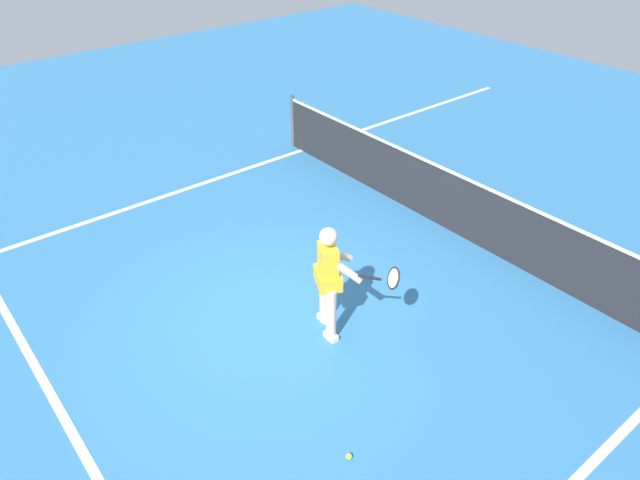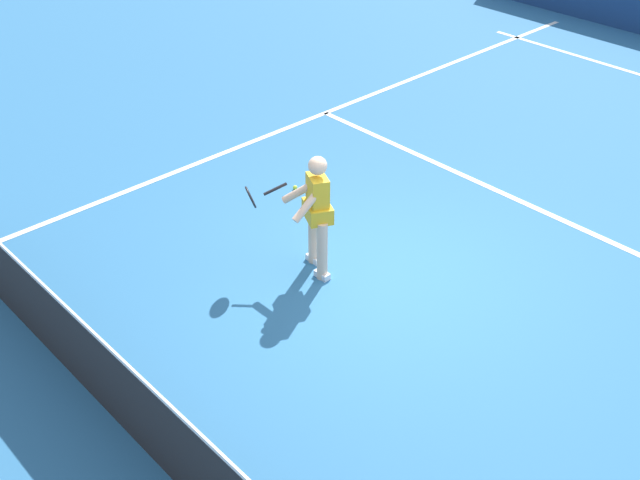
% 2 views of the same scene
% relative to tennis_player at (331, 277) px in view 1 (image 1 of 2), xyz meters
% --- Properties ---
extents(ground_plane, '(28.07, 28.07, 0.00)m').
position_rel_tennis_player_xyz_m(ground_plane, '(-0.69, -0.46, -0.85)').
color(ground_plane, teal).
extents(service_line_marking, '(7.86, 0.10, 0.01)m').
position_rel_tennis_player_xyz_m(service_line_marking, '(-0.69, -3.20, -0.84)').
color(service_line_marking, white).
rests_on(service_line_marking, ground).
extents(sideline_left_marking, '(0.10, 19.59, 0.01)m').
position_rel_tennis_player_xyz_m(sideline_left_marking, '(-4.62, -0.46, -0.84)').
color(sideline_left_marking, white).
rests_on(sideline_left_marking, ground).
extents(court_net, '(8.54, 0.08, 1.12)m').
position_rel_tennis_player_xyz_m(court_net, '(-0.69, 3.09, -0.32)').
color(court_net, '#4C4C51').
rests_on(court_net, ground).
extents(tennis_player, '(1.04, 0.83, 1.55)m').
position_rel_tennis_player_xyz_m(tennis_player, '(0.00, 0.00, 0.00)').
color(tennis_player, beige).
rests_on(tennis_player, ground).
extents(tennis_ball_mid, '(0.07, 0.07, 0.07)m').
position_rel_tennis_player_xyz_m(tennis_ball_mid, '(1.63, -1.10, -0.81)').
color(tennis_ball_mid, '#D1E533').
rests_on(tennis_ball_mid, ground).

